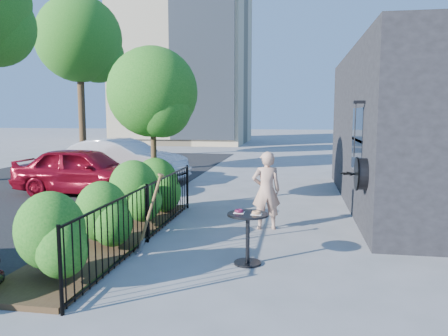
% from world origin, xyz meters
% --- Properties ---
extents(ground, '(120.00, 120.00, 0.00)m').
position_xyz_m(ground, '(0.00, 0.00, 0.00)').
color(ground, gray).
rests_on(ground, ground).
extents(fence, '(0.05, 6.05, 1.10)m').
position_xyz_m(fence, '(-1.50, 0.00, 0.56)').
color(fence, black).
rests_on(fence, ground).
extents(planting_bed, '(1.30, 6.00, 0.08)m').
position_xyz_m(planting_bed, '(-2.20, 0.00, 0.04)').
color(planting_bed, '#382616').
rests_on(planting_bed, ground).
extents(shrubs, '(1.10, 5.60, 1.24)m').
position_xyz_m(shrubs, '(-2.10, 0.10, 0.70)').
color(shrubs, '#165E15').
rests_on(shrubs, ground).
extents(patio_tree, '(2.20, 2.20, 3.94)m').
position_xyz_m(patio_tree, '(-2.24, 2.76, 2.76)').
color(patio_tree, '#3F2B19').
rests_on(patio_tree, ground).
extents(street_tree_far, '(4.40, 4.40, 8.28)m').
position_xyz_m(street_tree_far, '(-9.94, 13.96, 5.92)').
color(street_tree_far, '#3F2B19').
rests_on(street_tree_far, ground).
extents(cafe_table, '(0.65, 0.65, 0.87)m').
position_xyz_m(cafe_table, '(0.46, -0.86, 0.57)').
color(cafe_table, black).
rests_on(cafe_table, ground).
extents(woman, '(0.66, 0.50, 1.61)m').
position_xyz_m(woman, '(0.60, 1.33, 0.81)').
color(woman, tan).
rests_on(woman, ground).
extents(shovel, '(0.48, 0.18, 1.42)m').
position_xyz_m(shovel, '(-1.26, -0.61, 0.62)').
color(shovel, brown).
rests_on(shovel, ground).
extents(car_red, '(4.20, 1.77, 1.42)m').
position_xyz_m(car_red, '(-4.94, 4.34, 0.71)').
color(car_red, maroon).
rests_on(car_red, ground).
extents(car_silver, '(4.76, 2.28, 1.51)m').
position_xyz_m(car_silver, '(-4.82, 6.83, 0.75)').
color(car_silver, '#ABABAF').
rests_on(car_silver, ground).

